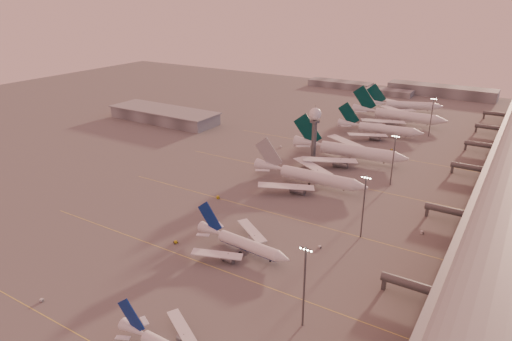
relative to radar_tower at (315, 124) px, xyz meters
The scene contains 23 objects.
ground 121.92m from the radar_tower, 92.39° to the right, with size 700.00×700.00×0.00m, color #5D5A5A.
taxiway_markings 71.83m from the radar_tower, 68.66° to the right, with size 180.00×185.25×0.02m.
hangar 127.68m from the radar_tower, behind, with size 82.00×27.00×8.50m.
radar_tower is the anchor object (origin of this frame).
mast_a 131.38m from the radar_tower, 66.17° to the right, with size 3.60×0.56×25.00m.
mast_b 82.32m from the radar_tower, 52.43° to the right, with size 3.60×0.56×25.00m.
mast_c 46.66m from the radar_tower, 12.53° to the right, with size 3.60×0.56×25.00m.
mast_d 91.11m from the radar_tower, 61.74° to the left, with size 3.60×0.56×25.00m.
distant_horizon 205.86m from the radar_tower, 90.67° to the left, with size 165.00×37.50×9.00m.
narrowbody_mid 100.51m from the radar_tower, 79.39° to the right, with size 39.60×31.54×15.47m.
widebody_white 37.58m from the radar_tower, 68.02° to the right, with size 57.83×46.31×20.34m.
greentail_a 25.93m from the radar_tower, 37.23° to the left, with size 64.18×51.66×23.31m.
greentail_b 69.16m from the radar_tower, 76.16° to the left, with size 54.51×43.82×19.82m.
greentail_c 103.59m from the radar_tower, 79.99° to the left, with size 66.21×53.50×24.06m.
greentail_d 138.53m from the radar_tower, 84.78° to the left, with size 54.65×43.36×20.74m.
gsv_truck_a 153.62m from the radar_tower, 96.44° to the right, with size 4.96×2.64×1.90m.
gsv_tug_mid 107.01m from the radar_tower, 93.22° to the right, with size 3.76×3.25×0.92m.
gsv_truck_b 92.22m from the radar_tower, 63.20° to the right, with size 5.04×3.29×1.92m.
gsv_truck_c 69.72m from the radar_tower, 103.24° to the right, with size 5.38×6.27×2.48m.
gsv_catering_b 87.50m from the radar_tower, 36.02° to the right, with size 5.72×4.04×4.30m.
gsv_tug_far 34.78m from the radar_tower, 53.46° to the right, with size 3.76×3.54×0.93m.
gsv_truck_d 34.92m from the radar_tower, 155.95° to the left, with size 3.55×5.40×2.05m.
gsv_tug_hangar 54.84m from the radar_tower, 52.35° to the left, with size 3.40×2.62×0.85m.
Camera 1 is at (100.34, -92.87, 85.83)m, focal length 32.00 mm.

